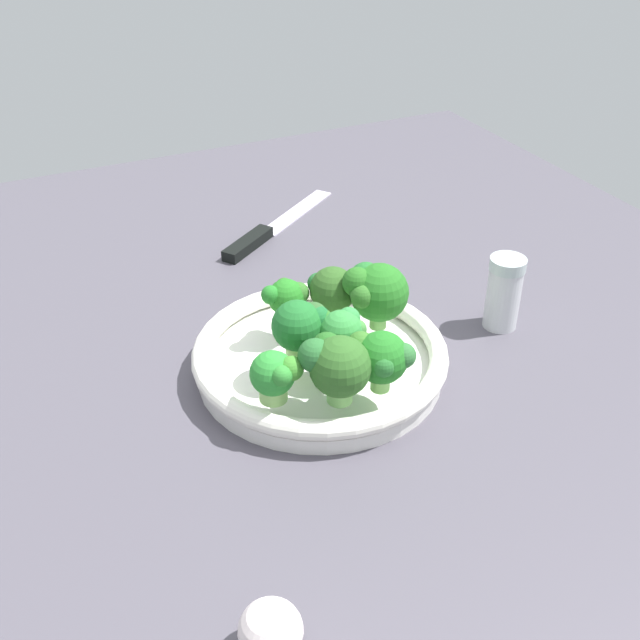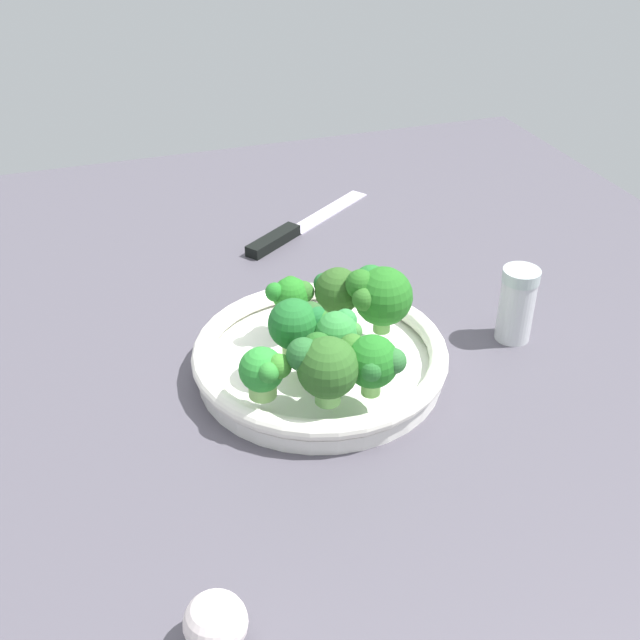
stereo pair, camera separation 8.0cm
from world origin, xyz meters
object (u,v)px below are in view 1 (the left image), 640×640
(broccoli_floret_6, at_px, (275,375))
(broccoli_floret_7, at_px, (375,290))
(bowl, at_px, (320,358))
(broccoli_floret_4, at_px, (333,291))
(broccoli_floret_3, at_px, (343,333))
(broccoli_floret_1, at_px, (381,357))
(garlic_bulb, at_px, (271,631))
(broccoli_floret_5, at_px, (336,364))
(knife, at_px, (266,231))
(broccoli_floret_0, at_px, (306,325))
(pepper_shaker, at_px, (504,292))
(broccoli_floret_2, at_px, (287,298))

(broccoli_floret_6, bearing_deg, broccoli_floret_7, 26.57)
(broccoli_floret_7, bearing_deg, bowl, -175.07)
(broccoli_floret_4, xyz_separation_m, broccoli_floret_6, (-0.11, -0.10, -0.01))
(broccoli_floret_3, relative_size, broccoli_floret_4, 0.98)
(broccoli_floret_1, distance_m, garlic_bulb, 0.28)
(broccoli_floret_5, relative_size, knife, 0.30)
(broccoli_floret_6, height_order, garlic_bulb, broccoli_floret_6)
(broccoli_floret_0, bearing_deg, bowl, 38.00)
(broccoli_floret_6, relative_size, knife, 0.23)
(broccoli_floret_4, distance_m, knife, 0.30)
(bowl, relative_size, broccoli_floret_6, 5.21)
(broccoli_floret_3, relative_size, knife, 0.27)
(broccoli_floret_7, xyz_separation_m, knife, (0.00, 0.32, -0.08))
(broccoli_floret_7, distance_m, knife, 0.33)
(broccoli_floret_1, height_order, pepper_shaker, broccoli_floret_1)
(bowl, bearing_deg, broccoli_floret_3, -83.05)
(knife, height_order, pepper_shaker, pepper_shaker)
(garlic_bulb, distance_m, pepper_shaker, 0.49)
(broccoli_floret_7, bearing_deg, garlic_bulb, -129.49)
(broccoli_floret_3, height_order, pepper_shaker, broccoli_floret_3)
(broccoli_floret_4, bearing_deg, knife, 82.72)
(bowl, distance_m, broccoli_floret_7, 0.09)
(broccoli_floret_1, distance_m, broccoli_floret_3, 0.05)
(broccoli_floret_5, bearing_deg, broccoli_floret_3, 56.46)
(broccoli_floret_2, xyz_separation_m, broccoli_floret_5, (-0.01, -0.14, 0.01))
(broccoli_floret_1, height_order, broccoli_floret_2, broccoli_floret_1)
(knife, bearing_deg, broccoli_floret_5, -103.10)
(broccoli_floret_0, height_order, broccoli_floret_4, broccoli_floret_0)
(pepper_shaker, bearing_deg, broccoli_floret_0, -177.14)
(broccoli_floret_5, xyz_separation_m, garlic_bulb, (-0.15, -0.20, -0.05))
(knife, xyz_separation_m, garlic_bulb, (-0.25, -0.61, 0.02))
(broccoli_floret_1, relative_size, broccoli_floret_7, 0.84)
(broccoli_floret_5, height_order, knife, broccoli_floret_5)
(bowl, height_order, broccoli_floret_6, broccoli_floret_6)
(broccoli_floret_3, xyz_separation_m, garlic_bulb, (-0.18, -0.24, -0.05))
(broccoli_floret_6, xyz_separation_m, broccoli_floret_7, (0.14, 0.07, 0.02))
(bowl, bearing_deg, broccoli_floret_6, -139.45)
(broccoli_floret_3, bearing_deg, broccoli_floret_2, 102.10)
(bowl, bearing_deg, broccoli_floret_0, -142.00)
(broccoli_floret_2, xyz_separation_m, broccoli_floret_3, (0.02, -0.09, 0.01))
(knife, bearing_deg, broccoli_floret_6, -110.65)
(broccoli_floret_4, bearing_deg, broccoli_floret_3, -109.97)
(broccoli_floret_5, distance_m, broccoli_floret_6, 0.06)
(broccoli_floret_1, xyz_separation_m, broccoli_floret_3, (-0.01, 0.05, 0.00))
(garlic_bulb, bearing_deg, pepper_shaker, 34.68)
(broccoli_floret_3, xyz_separation_m, knife, (0.07, 0.37, -0.07))
(broccoli_floret_4, relative_size, broccoli_floret_6, 1.21)
(broccoli_floret_0, height_order, knife, broccoli_floret_0)
(broccoli_floret_3, xyz_separation_m, broccoli_floret_6, (-0.08, -0.02, -0.01))
(broccoli_floret_5, relative_size, garlic_bulb, 1.49)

